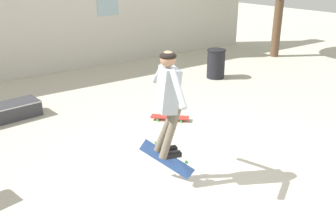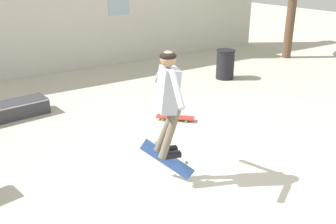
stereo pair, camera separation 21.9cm
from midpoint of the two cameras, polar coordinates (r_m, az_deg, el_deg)
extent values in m
plane|color=beige|center=(5.58, 8.33, -10.91)|extent=(40.00, 40.00, 0.00)
cube|color=beige|center=(11.36, -16.89, 14.07)|extent=(15.23, 0.40, 3.31)
cube|color=#99B7C6|center=(11.87, -7.01, 16.60)|extent=(0.70, 0.02, 0.90)
cylinder|color=brown|center=(13.31, 18.68, 13.72)|extent=(0.28, 0.28, 2.78)
cube|color=#38383D|center=(8.35, -22.12, 0.26)|extent=(1.51, 0.68, 0.32)
cube|color=#B7B7BC|center=(8.06, -21.68, 0.70)|extent=(1.46, 0.18, 0.02)
cylinder|color=black|center=(10.51, 9.31, 7.19)|extent=(0.49, 0.49, 0.81)
torus|color=black|center=(10.43, 9.43, 9.22)|extent=(0.53, 0.53, 0.04)
cube|color=#9EA8B2|center=(4.98, 1.26, 3.38)|extent=(0.37, 0.41, 0.62)
sphere|color=#A37556|center=(4.86, 1.30, 8.09)|extent=(0.26, 0.26, 0.21)
ellipsoid|color=black|center=(4.85, 1.31, 8.51)|extent=(0.27, 0.27, 0.12)
cylinder|color=#6B6051|center=(5.27, 0.93, -2.59)|extent=(0.35, 0.28, 0.72)
cube|color=black|center=(5.43, 1.21, -5.75)|extent=(0.28, 0.17, 0.07)
cylinder|color=#6B6051|center=(5.12, 1.49, -3.34)|extent=(0.39, 0.14, 0.72)
cube|color=black|center=(5.28, 1.77, -6.57)|extent=(0.28, 0.17, 0.07)
cylinder|color=#9EA8B2|center=(5.29, 0.02, 6.00)|extent=(0.21, 0.48, 0.42)
cylinder|color=#9EA8B2|center=(4.59, 2.72, 3.49)|extent=(0.21, 0.48, 0.42)
cube|color=#2D519E|center=(5.45, 1.00, -7.25)|extent=(0.57, 0.63, 0.61)
cylinder|color=green|center=(5.45, 4.02, -7.70)|extent=(0.08, 0.08, 0.05)
cylinder|color=green|center=(5.59, 2.82, -9.17)|extent=(0.08, 0.08, 0.05)
cylinder|color=green|center=(5.40, -0.59, -4.72)|extent=(0.08, 0.08, 0.05)
cylinder|color=green|center=(5.54, -1.69, -6.27)|extent=(0.08, 0.08, 0.05)
cube|color=red|center=(7.63, 1.92, -0.77)|extent=(0.69, 0.68, 0.02)
cylinder|color=green|center=(7.59, -0.01, -1.25)|extent=(0.05, 0.05, 0.05)
cylinder|color=green|center=(7.78, 0.30, -0.66)|extent=(0.05, 0.05, 0.05)
cylinder|color=green|center=(7.52, 3.59, -1.53)|extent=(0.05, 0.05, 0.05)
cylinder|color=green|center=(7.71, 3.81, -0.92)|extent=(0.05, 0.05, 0.05)
camera|label=1|loc=(0.11, -88.77, 0.49)|focal=40.00mm
camera|label=2|loc=(0.11, 91.23, -0.49)|focal=40.00mm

